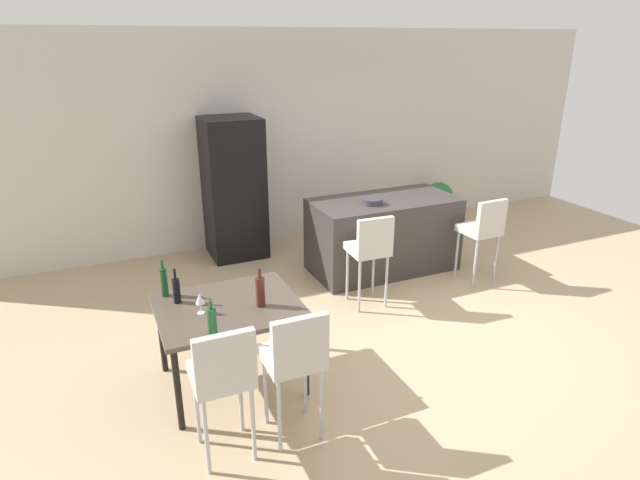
% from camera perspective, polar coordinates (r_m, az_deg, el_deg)
% --- Properties ---
extents(ground_plane, '(10.00, 10.00, 0.00)m').
position_cam_1_polar(ground_plane, '(5.71, 8.89, -8.18)').
color(ground_plane, tan).
extents(back_wall, '(10.00, 0.12, 2.90)m').
position_cam_1_polar(back_wall, '(7.65, -2.16, 11.14)').
color(back_wall, beige).
rests_on(back_wall, ground_plane).
extents(kitchen_island, '(1.79, 0.88, 0.92)m').
position_cam_1_polar(kitchen_island, '(6.64, 6.83, 0.60)').
color(kitchen_island, '#383330').
rests_on(kitchen_island, ground_plane).
extents(bar_chair_left, '(0.42, 0.42, 1.05)m').
position_cam_1_polar(bar_chair_left, '(5.59, 5.47, -0.73)').
color(bar_chair_left, beige).
rests_on(bar_chair_left, ground_plane).
extents(bar_chair_middle, '(0.42, 0.42, 1.05)m').
position_cam_1_polar(bar_chair_middle, '(6.43, 17.28, 1.31)').
color(bar_chair_middle, beige).
rests_on(bar_chair_middle, ground_plane).
extents(dining_table, '(1.14, 0.94, 0.74)m').
position_cam_1_polar(dining_table, '(4.39, -9.85, -7.81)').
color(dining_table, '#4C4238').
rests_on(dining_table, ground_plane).
extents(dining_chair_near, '(0.40, 0.40, 1.05)m').
position_cam_1_polar(dining_chair_near, '(3.63, -10.48, -13.98)').
color(dining_chair_near, beige).
rests_on(dining_chair_near, ground_plane).
extents(dining_chair_far, '(0.41, 0.41, 1.05)m').
position_cam_1_polar(dining_chair_far, '(3.75, -2.72, -12.37)').
color(dining_chair_far, beige).
rests_on(dining_chair_far, ground_plane).
extents(wine_bottle_corner, '(0.07, 0.07, 0.28)m').
position_cam_1_polar(wine_bottle_corner, '(3.91, -11.62, -8.64)').
color(wine_bottle_corner, '#194723').
rests_on(wine_bottle_corner, dining_table).
extents(wine_bottle_inner, '(0.08, 0.08, 0.33)m').
position_cam_1_polar(wine_bottle_inner, '(4.25, -6.48, -5.54)').
color(wine_bottle_inner, '#471E19').
rests_on(wine_bottle_inner, dining_table).
extents(wine_bottle_far, '(0.06, 0.06, 0.33)m').
position_cam_1_polar(wine_bottle_far, '(4.58, -16.56, -4.32)').
color(wine_bottle_far, '#194723').
rests_on(wine_bottle_far, dining_table).
extents(wine_bottle_near, '(0.06, 0.06, 0.30)m').
position_cam_1_polar(wine_bottle_near, '(4.44, -15.29, -5.24)').
color(wine_bottle_near, black).
rests_on(wine_bottle_near, dining_table).
extents(wine_glass_left, '(0.07, 0.07, 0.17)m').
position_cam_1_polar(wine_glass_left, '(4.22, -12.90, -6.25)').
color(wine_glass_left, silver).
rests_on(wine_glass_left, dining_table).
extents(refrigerator, '(0.72, 0.68, 1.84)m').
position_cam_1_polar(refrigerator, '(7.02, -9.32, 5.53)').
color(refrigerator, black).
rests_on(refrigerator, ground_plane).
extents(fruit_bowl, '(0.24, 0.24, 0.07)m').
position_cam_1_polar(fruit_bowl, '(6.28, 5.69, 4.20)').
color(fruit_bowl, '#333338').
rests_on(fruit_bowl, kitchen_island).
extents(potted_plant, '(0.45, 0.45, 0.65)m').
position_cam_1_polar(potted_plant, '(8.55, 12.71, 4.36)').
color(potted_plant, '#38383D').
rests_on(potted_plant, ground_plane).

